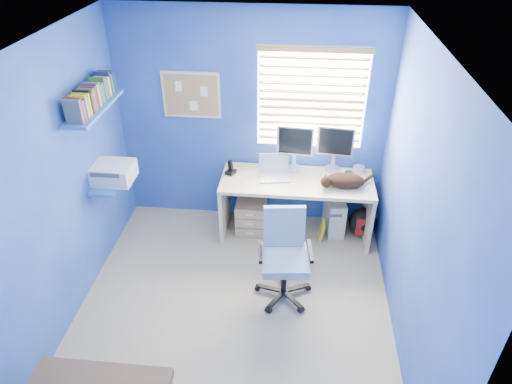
# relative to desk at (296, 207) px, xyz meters

# --- Properties ---
(floor) EXTENTS (3.00, 3.20, 0.00)m
(floor) POSITION_rel_desk_xyz_m (-0.55, -1.26, -0.37)
(floor) COLOR tan
(floor) RESTS_ON ground
(ceiling) EXTENTS (3.00, 3.20, 0.00)m
(ceiling) POSITION_rel_desk_xyz_m (-0.55, -1.26, 2.13)
(ceiling) COLOR white
(ceiling) RESTS_ON wall_back
(wall_back) EXTENTS (3.00, 0.01, 2.50)m
(wall_back) POSITION_rel_desk_xyz_m (-0.55, 0.34, 0.88)
(wall_back) COLOR #1F3FA1
(wall_back) RESTS_ON ground
(wall_front) EXTENTS (3.00, 0.01, 2.50)m
(wall_front) POSITION_rel_desk_xyz_m (-0.55, -2.86, 0.88)
(wall_front) COLOR #1F3FA1
(wall_front) RESTS_ON ground
(wall_left) EXTENTS (0.01, 3.20, 2.50)m
(wall_left) POSITION_rel_desk_xyz_m (-2.05, -1.26, 0.88)
(wall_left) COLOR #1F3FA1
(wall_left) RESTS_ON ground
(wall_right) EXTENTS (0.01, 3.20, 2.50)m
(wall_right) POSITION_rel_desk_xyz_m (0.95, -1.26, 0.88)
(wall_right) COLOR #1F3FA1
(wall_right) RESTS_ON ground
(desk) EXTENTS (1.68, 0.65, 0.74)m
(desk) POSITION_rel_desk_xyz_m (0.00, 0.00, 0.00)
(desk) COLOR #D3B284
(desk) RESTS_ON floor
(laptop) EXTENTS (0.36, 0.30, 0.22)m
(laptop) POSITION_rel_desk_xyz_m (-0.25, 0.02, 0.48)
(laptop) COLOR silver
(laptop) RESTS_ON desk
(monitor_left) EXTENTS (0.41, 0.15, 0.54)m
(monitor_left) POSITION_rel_desk_xyz_m (-0.05, 0.23, 0.64)
(monitor_left) COLOR silver
(monitor_left) RESTS_ON desk
(monitor_right) EXTENTS (0.41, 0.16, 0.54)m
(monitor_right) POSITION_rel_desk_xyz_m (0.39, 0.26, 0.64)
(monitor_right) COLOR silver
(monitor_right) RESTS_ON desk
(phone) EXTENTS (0.13, 0.14, 0.17)m
(phone) POSITION_rel_desk_xyz_m (-0.75, 0.06, 0.45)
(phone) COLOR black
(phone) RESTS_ON desk
(mug) EXTENTS (0.10, 0.09, 0.10)m
(mug) POSITION_rel_desk_xyz_m (0.56, 0.05, 0.42)
(mug) COLOR #30732F
(mug) RESTS_ON desk
(cd_spindle) EXTENTS (0.13, 0.13, 0.07)m
(cd_spindle) POSITION_rel_desk_xyz_m (0.69, 0.24, 0.41)
(cd_spindle) COLOR silver
(cd_spindle) RESTS_ON desk
(cat) EXTENTS (0.46, 0.34, 0.15)m
(cat) POSITION_rel_desk_xyz_m (0.51, -0.08, 0.44)
(cat) COLOR black
(cat) RESTS_ON desk
(tower_pc) EXTENTS (0.25, 0.46, 0.45)m
(tower_pc) POSITION_rel_desk_xyz_m (0.46, 0.12, -0.14)
(tower_pc) COLOR beige
(tower_pc) RESTS_ON floor
(drawer_boxes) EXTENTS (0.35, 0.28, 0.41)m
(drawer_boxes) POSITION_rel_desk_xyz_m (-0.51, -0.01, -0.17)
(drawer_boxes) COLOR tan
(drawer_boxes) RESTS_ON floor
(yellow_book) EXTENTS (0.03, 0.17, 0.24)m
(yellow_book) POSITION_rel_desk_xyz_m (0.32, -0.08, -0.25)
(yellow_book) COLOR yellow
(yellow_book) RESTS_ON floor
(backpack) EXTENTS (0.32, 0.25, 0.38)m
(backpack) POSITION_rel_desk_xyz_m (0.79, 0.04, -0.18)
(backpack) COLOR black
(backpack) RESTS_ON floor
(office_chair) EXTENTS (0.59, 0.59, 0.93)m
(office_chair) POSITION_rel_desk_xyz_m (-0.08, -0.98, -0.02)
(office_chair) COLOR black
(office_chair) RESTS_ON floor
(window_blinds) EXTENTS (1.15, 0.05, 1.10)m
(window_blinds) POSITION_rel_desk_xyz_m (0.10, 0.31, 1.18)
(window_blinds) COLOR white
(window_blinds) RESTS_ON ground
(corkboard) EXTENTS (0.64, 0.02, 0.52)m
(corkboard) POSITION_rel_desk_xyz_m (-1.20, 0.33, 1.18)
(corkboard) COLOR #D3B284
(corkboard) RESTS_ON ground
(wall_shelves) EXTENTS (0.42, 0.90, 1.05)m
(wall_shelves) POSITION_rel_desk_xyz_m (-1.90, -0.51, 1.06)
(wall_shelves) COLOR blue
(wall_shelves) RESTS_ON ground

